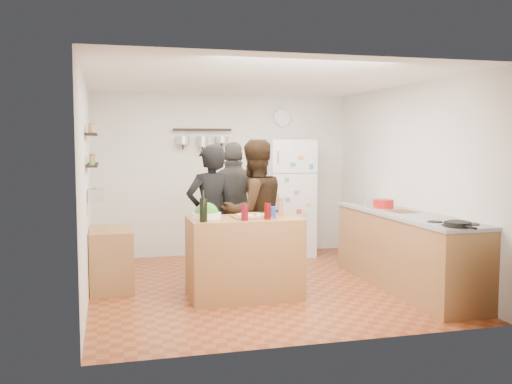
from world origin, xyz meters
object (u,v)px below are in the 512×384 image
object	(u,v)px
skillet	(458,224)
red_bowl	(383,204)
salad_bowl	(207,215)
side_table	(112,259)
wall_clock	(282,118)
wine_bottle	(203,210)
person_center	(254,212)
person_back	(235,209)
salt_canister	(272,212)
fridge	(288,198)
prep_island	(244,257)
pepper_mill	(281,208)
counter_run	(406,251)
person_left	(211,216)

from	to	relation	value
skillet	red_bowl	xyz separation A→B (m)	(0.05, 1.68, 0.03)
salad_bowl	side_table	xyz separation A→B (m)	(-1.04, 0.67, -0.58)
wall_clock	wine_bottle	bearing A→B (deg)	-122.31
person_center	person_back	world-z (taller)	person_center
salt_canister	skillet	world-z (taller)	salt_canister
salad_bowl	red_bowl	xyz separation A→B (m)	(2.35, 0.34, 0.03)
wine_bottle	fridge	bearing A→B (deg)	54.27
salad_bowl	salt_canister	world-z (taller)	salt_canister
prep_island	skillet	bearing A→B (deg)	-34.54
prep_island	salad_bowl	bearing A→B (deg)	173.21
salad_bowl	pepper_mill	xyz separation A→B (m)	(0.87, 0.00, 0.06)
side_table	wine_bottle	bearing A→B (deg)	-44.51
pepper_mill	person_center	bearing A→B (deg)	111.96
person_center	skillet	size ratio (longest dim) A/B	6.72
person_back	counter_run	bearing A→B (deg)	158.83
skillet	wall_clock	xyz separation A→B (m)	(-0.65, 3.81, 1.20)
person_center	person_back	xyz separation A→B (m)	(-0.11, 0.58, -0.01)
person_left	red_bowl	size ratio (longest dim) A/B	6.62
red_bowl	wine_bottle	bearing A→B (deg)	-165.92
red_bowl	side_table	xyz separation A→B (m)	(-3.39, 0.33, -0.61)
wine_bottle	skillet	xyz separation A→B (m)	(2.38, -1.07, -0.09)
salt_canister	wall_clock	xyz separation A→B (m)	(0.93, 2.63, 1.17)
skillet	red_bowl	bearing A→B (deg)	88.30
person_back	side_table	xyz separation A→B (m)	(-1.60, -0.39, -0.52)
counter_run	fridge	world-z (taller)	fridge
salad_bowl	counter_run	size ratio (longest dim) A/B	0.12
person_center	wine_bottle	bearing A→B (deg)	30.41
counter_run	skillet	size ratio (longest dim) A/B	9.84
person_back	side_table	bearing A→B (deg)	26.40
wine_bottle	side_table	world-z (taller)	wine_bottle
fridge	wall_clock	xyz separation A→B (m)	(0.00, 0.33, 1.25)
red_bowl	fridge	xyz separation A→B (m)	(-0.70, 1.80, -0.07)
person_left	side_table	bearing A→B (deg)	-22.29
salad_bowl	wall_clock	distance (m)	3.20
wine_bottle	wall_clock	world-z (taller)	wall_clock
person_center	fridge	bearing A→B (deg)	-135.59
pepper_mill	person_left	bearing A→B (deg)	143.80
fridge	side_table	xyz separation A→B (m)	(-2.69, -1.46, -0.54)
salt_canister	prep_island	bearing A→B (deg)	158.20
prep_island	fridge	xyz separation A→B (m)	(1.23, 2.18, 0.45)
wine_bottle	person_left	xyz separation A→B (m)	(0.22, 0.80, -0.17)
wine_bottle	person_back	xyz separation A→B (m)	(0.64, 1.34, -0.15)
pepper_mill	skillet	bearing A→B (deg)	-43.23
person_left	fridge	world-z (taller)	fridge
wall_clock	counter_run	bearing A→B (deg)	-74.08
wall_clock	side_table	world-z (taller)	wall_clock
skillet	fridge	world-z (taller)	fridge
person_left	pepper_mill	bearing A→B (deg)	128.28
wine_bottle	person_center	xyz separation A→B (m)	(0.75, 0.76, -0.14)
wine_bottle	person_back	size ratio (longest dim) A/B	0.14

